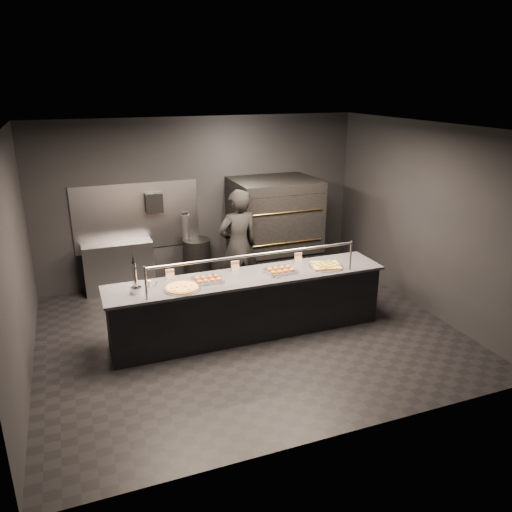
{
  "coord_description": "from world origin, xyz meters",
  "views": [
    {
      "loc": [
        -2.28,
        -6.29,
        3.58
      ],
      "look_at": [
        0.2,
        0.2,
        1.13
      ],
      "focal_mm": 35.0,
      "sensor_mm": 36.0,
      "label": 1
    }
  ],
  "objects_px": {
    "pizza_oven": "(274,230)",
    "trash_bin": "(197,261)",
    "round_pizza": "(182,288)",
    "worker": "(238,246)",
    "fire_extinguisher": "(186,226)",
    "slider_tray_b": "(281,270)",
    "service_counter": "(248,305)",
    "prep_shelf": "(119,267)",
    "beer_tap": "(135,282)",
    "slider_tray_a": "(208,279)",
    "square_pizza": "(326,266)",
    "towel_dispenser": "(154,203)"
  },
  "relations": [
    {
      "from": "service_counter",
      "to": "slider_tray_a",
      "type": "relative_size",
      "value": 8.77
    },
    {
      "from": "trash_bin",
      "to": "round_pizza",
      "type": "bearing_deg",
      "value": -108.84
    },
    {
      "from": "service_counter",
      "to": "pizza_oven",
      "type": "bearing_deg",
      "value": 57.73
    },
    {
      "from": "beer_tap",
      "to": "towel_dispenser",
      "type": "bearing_deg",
      "value": 73.98
    },
    {
      "from": "service_counter",
      "to": "prep_shelf",
      "type": "height_order",
      "value": "service_counter"
    },
    {
      "from": "towel_dispenser",
      "to": "trash_bin",
      "type": "height_order",
      "value": "towel_dispenser"
    },
    {
      "from": "service_counter",
      "to": "slider_tray_b",
      "type": "relative_size",
      "value": 8.02
    },
    {
      "from": "service_counter",
      "to": "fire_extinguisher",
      "type": "xyz_separation_m",
      "value": [
        -0.35,
        2.4,
        0.6
      ]
    },
    {
      "from": "service_counter",
      "to": "round_pizza",
      "type": "xyz_separation_m",
      "value": [
        -1.0,
        -0.13,
        0.47
      ]
    },
    {
      "from": "slider_tray_b",
      "to": "slider_tray_a",
      "type": "bearing_deg",
      "value": 177.92
    },
    {
      "from": "prep_shelf",
      "to": "beer_tap",
      "type": "distance_m",
      "value": 2.45
    },
    {
      "from": "beer_tap",
      "to": "worker",
      "type": "distance_m",
      "value": 2.25
    },
    {
      "from": "prep_shelf",
      "to": "towel_dispenser",
      "type": "relative_size",
      "value": 3.43
    },
    {
      "from": "trash_bin",
      "to": "worker",
      "type": "bearing_deg",
      "value": -65.35
    },
    {
      "from": "beer_tap",
      "to": "square_pizza",
      "type": "distance_m",
      "value": 2.83
    },
    {
      "from": "pizza_oven",
      "to": "trash_bin",
      "type": "height_order",
      "value": "pizza_oven"
    },
    {
      "from": "square_pizza",
      "to": "worker",
      "type": "distance_m",
      "value": 1.61
    },
    {
      "from": "square_pizza",
      "to": "trash_bin",
      "type": "height_order",
      "value": "square_pizza"
    },
    {
      "from": "pizza_oven",
      "to": "beer_tap",
      "type": "xyz_separation_m",
      "value": [
        -2.8,
        -1.95,
        0.11
      ]
    },
    {
      "from": "service_counter",
      "to": "towel_dispenser",
      "type": "relative_size",
      "value": 11.71
    },
    {
      "from": "slider_tray_b",
      "to": "square_pizza",
      "type": "distance_m",
      "value": 0.73
    },
    {
      "from": "slider_tray_a",
      "to": "square_pizza",
      "type": "bearing_deg",
      "value": -2.62
    },
    {
      "from": "beer_tap",
      "to": "worker",
      "type": "relative_size",
      "value": 0.29
    },
    {
      "from": "fire_extinguisher",
      "to": "square_pizza",
      "type": "relative_size",
      "value": 0.97
    },
    {
      "from": "fire_extinguisher",
      "to": "trash_bin",
      "type": "distance_m",
      "value": 0.68
    },
    {
      "from": "pizza_oven",
      "to": "slider_tray_b",
      "type": "relative_size",
      "value": 3.73
    },
    {
      "from": "fire_extinguisher",
      "to": "slider_tray_b",
      "type": "relative_size",
      "value": 0.99
    },
    {
      "from": "prep_shelf",
      "to": "beer_tap",
      "type": "bearing_deg",
      "value": -90.0
    },
    {
      "from": "worker",
      "to": "prep_shelf",
      "type": "bearing_deg",
      "value": -36.02
    },
    {
      "from": "slider_tray_a",
      "to": "worker",
      "type": "xyz_separation_m",
      "value": [
        0.86,
        1.2,
        0.02
      ]
    },
    {
      "from": "fire_extinguisher",
      "to": "square_pizza",
      "type": "height_order",
      "value": "fire_extinguisher"
    },
    {
      "from": "towel_dispenser",
      "to": "prep_shelf",
      "type": "bearing_deg",
      "value": -174.29
    },
    {
      "from": "pizza_oven",
      "to": "square_pizza",
      "type": "relative_size",
      "value": 3.65
    },
    {
      "from": "pizza_oven",
      "to": "worker",
      "type": "height_order",
      "value": "worker"
    },
    {
      "from": "trash_bin",
      "to": "square_pizza",
      "type": "bearing_deg",
      "value": -58.04
    },
    {
      "from": "pizza_oven",
      "to": "prep_shelf",
      "type": "xyz_separation_m",
      "value": [
        -2.8,
        0.42,
        -0.52
      ]
    },
    {
      "from": "towel_dispenser",
      "to": "trash_bin",
      "type": "bearing_deg",
      "value": -13.65
    },
    {
      "from": "round_pizza",
      "to": "slider_tray_a",
      "type": "bearing_deg",
      "value": 19.46
    },
    {
      "from": "service_counter",
      "to": "pizza_oven",
      "type": "height_order",
      "value": "pizza_oven"
    },
    {
      "from": "round_pizza",
      "to": "square_pizza",
      "type": "xyz_separation_m",
      "value": [
        2.23,
        0.06,
        0.0
      ]
    },
    {
      "from": "service_counter",
      "to": "slider_tray_a",
      "type": "bearing_deg",
      "value": 178.45
    },
    {
      "from": "prep_shelf",
      "to": "square_pizza",
      "type": "height_order",
      "value": "square_pizza"
    },
    {
      "from": "round_pizza",
      "to": "worker",
      "type": "relative_size",
      "value": 0.27
    },
    {
      "from": "prep_shelf",
      "to": "slider_tray_b",
      "type": "bearing_deg",
      "value": -48.15
    },
    {
      "from": "towel_dispenser",
      "to": "square_pizza",
      "type": "distance_m",
      "value": 3.31
    },
    {
      "from": "slider_tray_a",
      "to": "worker",
      "type": "relative_size",
      "value": 0.24
    },
    {
      "from": "round_pizza",
      "to": "worker",
      "type": "distance_m",
      "value": 1.84
    },
    {
      "from": "service_counter",
      "to": "pizza_oven",
      "type": "relative_size",
      "value": 2.15
    },
    {
      "from": "pizza_oven",
      "to": "fire_extinguisher",
      "type": "height_order",
      "value": "pizza_oven"
    },
    {
      "from": "prep_shelf",
      "to": "trash_bin",
      "type": "relative_size",
      "value": 1.43
    }
  ]
}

